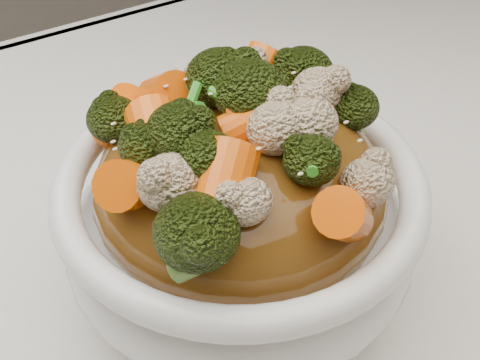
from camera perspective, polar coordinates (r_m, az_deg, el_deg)
tablecloth at (r=0.42m, az=-5.82°, el=-10.49°), size 1.20×0.80×0.04m
bowl at (r=0.37m, az=0.00°, el=-3.99°), size 0.29×0.29×0.09m
sauce_base at (r=0.35m, az=0.00°, el=-0.39°), size 0.23×0.23×0.10m
carrots at (r=0.31m, az=0.00°, el=8.76°), size 0.23×0.23×0.05m
broccoli at (r=0.31m, az=0.00°, el=8.60°), size 0.23×0.23×0.05m
cauliflower at (r=0.31m, az=0.00°, el=8.27°), size 0.23×0.23×0.04m
scallions at (r=0.31m, az=-0.00°, el=8.93°), size 0.17×0.17×0.02m
sesame_seeds at (r=0.31m, az=0.00°, el=8.93°), size 0.21×0.21×0.01m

